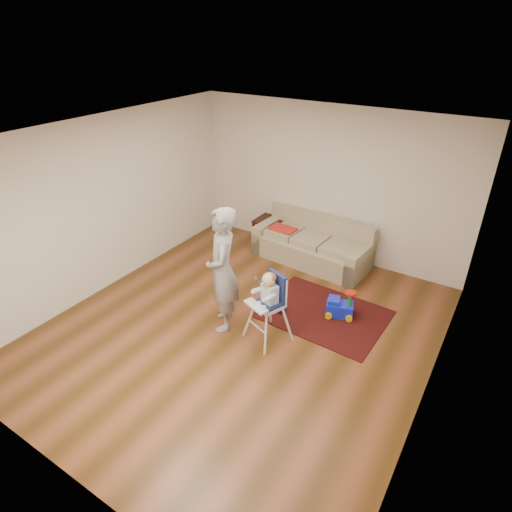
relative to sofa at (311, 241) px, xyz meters
The scene contains 9 objects.
ground 2.33m from the sofa, 89.23° to the right, with size 5.50×5.50×0.00m, color #4C3012.
room_envelope 2.31m from the sofa, 89.01° to the right, with size 5.04×5.52×2.72m.
sofa is the anchor object (origin of this frame).
side_table 1.03m from the sofa, 167.68° to the left, with size 0.51×0.51×0.51m, color black, non-canonical shape.
area_rug 1.65m from the sofa, 57.08° to the right, with size 1.78×1.34×0.01m, color black.
ride_on_toy 1.67m from the sofa, 49.09° to the right, with size 0.39×0.28×0.42m, color #1427EF, non-canonical shape.
toy_ball 1.71m from the sofa, 78.87° to the right, with size 0.16×0.16×0.16m, color #1427EF.
high_chair 2.31m from the sofa, 78.58° to the right, with size 0.63×0.63×1.05m.
adult 2.40m from the sofa, 95.58° to the right, with size 0.66×0.43×1.81m, color #959598.
Camera 1 is at (2.77, -3.97, 3.86)m, focal length 30.00 mm.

